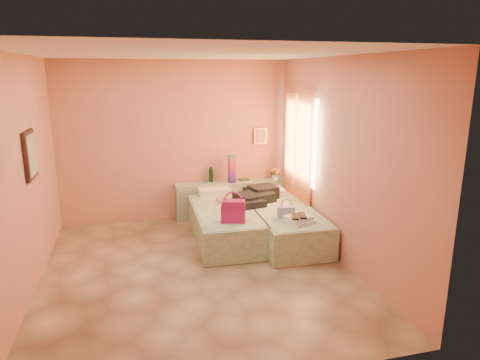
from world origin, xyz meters
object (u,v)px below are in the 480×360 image
at_px(bed_left, 224,223).
at_px(bed_right, 283,224).
at_px(water_bottle, 211,175).
at_px(towel_stack, 300,220).
at_px(flower_vase, 275,173).
at_px(magenta_handbag, 233,211).
at_px(headboard_ledge, 232,199).
at_px(blue_handbag, 286,212).
at_px(green_book, 244,179).

height_order(bed_left, bed_right, same).
relative_size(water_bottle, towel_stack, 0.76).
bearing_deg(bed_right, flower_vase, 78.22).
distance_m(bed_left, towel_stack, 1.33).
distance_m(bed_left, magenta_handbag, 0.76).
bearing_deg(water_bottle, headboard_ledge, -8.92).
bearing_deg(bed_left, magenta_handbag, -88.97).
height_order(bed_right, magenta_handbag, magenta_handbag).
bearing_deg(magenta_handbag, water_bottle, 105.59).
height_order(headboard_ledge, blue_handbag, blue_handbag).
height_order(headboard_ledge, flower_vase, flower_vase).
bearing_deg(magenta_handbag, headboard_ledge, 93.24).
relative_size(flower_vase, towel_stack, 0.76).
relative_size(flower_vase, magenta_handbag, 0.77).
xyz_separation_m(headboard_ledge, water_bottle, (-0.37, 0.06, 0.46)).
bearing_deg(flower_vase, water_bottle, 174.05).
height_order(magenta_handbag, towel_stack, magenta_handbag).
xyz_separation_m(water_bottle, green_book, (0.61, -0.01, -0.12)).
xyz_separation_m(bed_left, flower_vase, (1.19, 0.98, 0.53)).
bearing_deg(flower_vase, bed_right, -103.03).
relative_size(bed_left, flower_vase, 7.56).
xyz_separation_m(flower_vase, towel_stack, (-0.28, -1.92, -0.23)).
relative_size(bed_left, towel_stack, 5.71).
distance_m(green_book, towel_stack, 2.05).
height_order(headboard_ledge, water_bottle, water_bottle).
height_order(water_bottle, flower_vase, water_bottle).
distance_m(blue_handbag, towel_stack, 0.31).
bearing_deg(bed_left, blue_handbag, -37.64).
bearing_deg(bed_left, green_book, 61.87).
height_order(bed_left, flower_vase, flower_vase).
xyz_separation_m(headboard_ledge, magenta_handbag, (-0.38, -1.69, 0.34)).
distance_m(headboard_ledge, blue_handbag, 1.76).
height_order(headboard_ledge, towel_stack, headboard_ledge).
height_order(bed_right, blue_handbag, blue_handbag).
bearing_deg(bed_left, headboard_ledge, 71.60).
xyz_separation_m(bed_left, water_bottle, (0.01, 1.11, 0.53)).
distance_m(headboard_ledge, magenta_handbag, 1.76).
xyz_separation_m(water_bottle, blue_handbag, (0.79, -1.75, -0.20)).
relative_size(bed_left, water_bottle, 7.48).
bearing_deg(water_bottle, flower_vase, -5.95).
bearing_deg(water_bottle, towel_stack, -66.16).
height_order(water_bottle, towel_stack, water_bottle).
relative_size(headboard_ledge, blue_handbag, 8.18).
relative_size(headboard_ledge, green_book, 11.59).
xyz_separation_m(bed_right, towel_stack, (0.01, -0.66, 0.30)).
xyz_separation_m(green_book, towel_stack, (0.29, -2.03, -0.11)).
bearing_deg(bed_left, bed_right, -15.24).
distance_m(bed_left, blue_handbag, 1.08).
bearing_deg(bed_right, magenta_handbag, -156.36).
bearing_deg(bed_right, green_book, 102.98).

